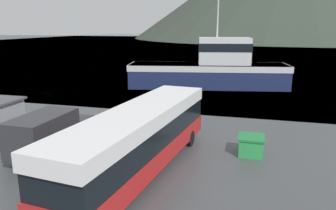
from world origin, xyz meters
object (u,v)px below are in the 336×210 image
(fishing_boat, at_px, (211,69))
(storage_bin, at_px, (251,145))
(delivery_van, at_px, (50,132))
(tour_bus, at_px, (140,137))

(fishing_boat, relative_size, storage_bin, 12.63)
(storage_bin, bearing_deg, fishing_boat, 104.04)
(delivery_van, distance_m, storage_bin, 10.80)
(tour_bus, relative_size, fishing_boat, 0.69)
(delivery_van, bearing_deg, tour_bus, -8.35)
(tour_bus, height_order, fishing_boat, fishing_boat)
(delivery_van, height_order, fishing_boat, fishing_boat)
(tour_bus, height_order, storage_bin, tour_bus)
(fishing_boat, height_order, storage_bin, fishing_boat)
(tour_bus, relative_size, delivery_van, 2.22)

